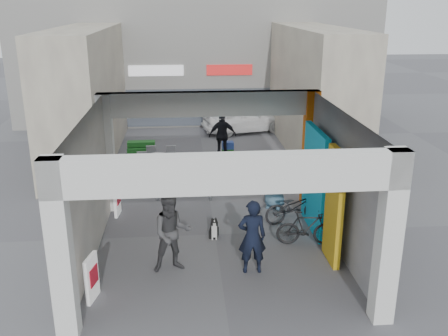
{
  "coord_description": "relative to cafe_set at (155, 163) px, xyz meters",
  "views": [
    {
      "loc": [
        -0.76,
        -12.1,
        5.98
      ],
      "look_at": [
        0.33,
        1.0,
        1.54
      ],
      "focal_mm": 40.0,
      "sensor_mm": 36.0,
      "label": 1
    }
  ],
  "objects": [
    {
      "name": "plaza_bldg_right",
      "position": [
        6.33,
        2.06,
        2.2
      ],
      "size": [
        2.0,
        9.0,
        5.0
      ],
      "primitive_type": "cube",
      "color": "beige",
      "rests_on": "ground"
    },
    {
      "name": "white_van",
      "position": [
        3.94,
        5.43,
        0.37
      ],
      "size": [
        4.2,
        2.45,
        1.34
      ],
      "primitive_type": "imported",
      "rotation": [
        0.0,
        0.0,
        1.8
      ],
      "color": "white",
      "rests_on": "ground"
    },
    {
      "name": "bollard_left",
      "position": [
        0.2,
        -2.87,
        0.2
      ],
      "size": [
        0.09,
        0.09,
        0.98
      ],
      "primitive_type": "cylinder",
      "color": "#9A9DA2",
      "rests_on": "ground"
    },
    {
      "name": "advert_board_far",
      "position": [
        -0.91,
        -3.9,
        0.21
      ],
      "size": [
        0.15,
        0.56,
        1.0
      ],
      "rotation": [
        0.0,
        0.0,
        -0.1
      ],
      "color": "white",
      "rests_on": "ground"
    },
    {
      "name": "man_elderly",
      "position": [
        3.75,
        -3.7,
        0.55
      ],
      "size": [
        0.98,
        0.84,
        1.69
      ],
      "primitive_type": "imported",
      "rotation": [
        0.0,
        0.0,
        -0.43
      ],
      "color": "teal",
      "rests_on": "ground"
    },
    {
      "name": "cafe_set",
      "position": [
        0.0,
        0.0,
        0.0
      ],
      "size": [
        1.38,
        1.12,
        0.84
      ],
      "rotation": [
        0.0,
        0.0,
        0.39
      ],
      "color": "#A5A5AA",
      "rests_on": "ground"
    },
    {
      "name": "bollard_center",
      "position": [
        1.85,
        -3.05,
        0.16
      ],
      "size": [
        0.09,
        0.09,
        0.91
      ],
      "primitive_type": "cylinder",
      "color": "#9A9DA2",
      "rests_on": "ground"
    },
    {
      "name": "bicycle_rear",
      "position": [
        4.13,
        -6.2,
        0.17
      ],
      "size": [
        1.58,
        0.6,
        0.93
      ],
      "primitive_type": "imported",
      "rotation": [
        0.0,
        0.0,
        1.46
      ],
      "color": "black",
      "rests_on": "ground"
    },
    {
      "name": "arcade_canopy",
      "position": [
        2.37,
        -6.27,
        2.01
      ],
      "size": [
        6.4,
        6.45,
        6.4
      ],
      "color": "silver",
      "rests_on": "ground"
    },
    {
      "name": "border_collie",
      "position": [
        1.8,
        -5.65,
        -0.05
      ],
      "size": [
        0.23,
        0.44,
        0.61
      ],
      "rotation": [
        0.0,
        0.0,
        -0.2
      ],
      "color": "black",
      "rests_on": "ground"
    },
    {
      "name": "man_with_dog",
      "position": [
        2.56,
        -7.43,
        0.59
      ],
      "size": [
        0.65,
        0.43,
        1.77
      ],
      "primitive_type": "imported",
      "rotation": [
        0.0,
        0.0,
        3.15
      ],
      "color": "black",
      "rests_on": "ground"
    },
    {
      "name": "plaza_bldg_left",
      "position": [
        -2.67,
        2.06,
        2.2
      ],
      "size": [
        2.0,
        9.0,
        5.0
      ],
      "primitive_type": "cube",
      "color": "beige",
      "rests_on": "ground"
    },
    {
      "name": "bollard_right",
      "position": [
        3.54,
        -3.18,
        0.13
      ],
      "size": [
        0.09,
        0.09,
        0.86
      ],
      "primitive_type": "cylinder",
      "color": "#9A9DA2",
      "rests_on": "ground"
    },
    {
      "name": "advert_board_near",
      "position": [
        -0.91,
        -8.28,
        0.21
      ],
      "size": [
        0.21,
        0.55,
        1.0
      ],
      "rotation": [
        0.0,
        0.0,
        -0.23
      ],
      "color": "white",
      "rests_on": "ground"
    },
    {
      "name": "crate_stack",
      "position": [
        2.83,
        1.74,
        -0.02
      ],
      "size": [
        0.46,
        0.37,
        0.56
      ],
      "rotation": [
        0.0,
        0.0,
        0.03
      ],
      "color": "#1D611B",
      "rests_on": "ground"
    },
    {
      "name": "bicycle_front",
      "position": [
        4.13,
        -4.82,
        0.18
      ],
      "size": [
        1.91,
        1.06,
        0.95
      ],
      "primitive_type": "imported",
      "rotation": [
        0.0,
        0.0,
        1.82
      ],
      "color": "black",
      "rests_on": "ground"
    },
    {
      "name": "far_building",
      "position": [
        1.83,
        8.55,
        3.69
      ],
      "size": [
        18.0,
        4.08,
        8.0
      ],
      "color": "white",
      "rests_on": "ground"
    },
    {
      "name": "man_crates",
      "position": [
        2.59,
        1.41,
        0.62
      ],
      "size": [
        1.1,
        0.5,
        1.84
      ],
      "primitive_type": "imported",
      "rotation": [
        0.0,
        0.0,
        3.19
      ],
      "color": "black",
      "rests_on": "ground"
    },
    {
      "name": "ground",
      "position": [
        1.83,
        -5.44,
        -0.3
      ],
      "size": [
        90.0,
        90.0,
        0.0
      ],
      "primitive_type": "plane",
      "color": "#5A5A60",
      "rests_on": "ground"
    },
    {
      "name": "man_back_turned",
      "position": [
        0.75,
        -7.19,
        0.64
      ],
      "size": [
        1.02,
        0.86,
        1.88
      ],
      "primitive_type": "imported",
      "rotation": [
        0.0,
        0.0,
        0.17
      ],
      "color": "#424245",
      "rests_on": "ground"
    },
    {
      "name": "produce_stand",
      "position": [
        -0.58,
        0.98,
        0.03
      ],
      "size": [
        1.25,
        0.68,
        0.82
      ],
      "rotation": [
        0.0,
        0.0,
        0.09
      ],
      "color": "black",
      "rests_on": "ground"
    }
  ]
}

